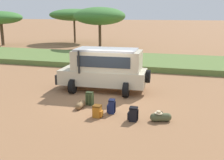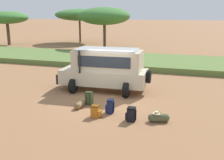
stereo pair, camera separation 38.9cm
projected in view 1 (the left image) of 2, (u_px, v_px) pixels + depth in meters
name	position (u px, v px, depth m)	size (l,w,h in m)	color
ground_plane	(105.00, 100.00, 13.59)	(320.00, 320.00, 0.00)	#936642
grass_bank	(140.00, 61.00, 23.38)	(120.00, 7.00, 0.44)	#5B7538
safari_vehicle	(105.00, 69.00, 14.99)	(5.40, 2.89, 2.44)	beige
backpack_beside_front_wheel	(90.00, 98.00, 12.83)	(0.35, 0.39, 0.66)	#42562D
backpack_cluster_center	(133.00, 114.00, 10.91)	(0.44, 0.33, 0.60)	black
backpack_near_rear_wheel	(97.00, 111.00, 11.32)	(0.44, 0.35, 0.53)	#B26619
backpack_outermost	(111.00, 106.00, 11.75)	(0.39, 0.38, 0.64)	navy
duffel_bag_low_black_case	(161.00, 117.00, 10.90)	(0.88, 0.51, 0.45)	#4C5133
duffel_bag_soft_canvas	(80.00, 105.00, 12.44)	(0.32, 0.84, 0.41)	brown
acacia_tree_far_left	(0.00, 18.00, 35.51)	(5.72, 5.98, 4.63)	brown
acacia_tree_left_mid	(74.00, 15.00, 38.76)	(7.28, 6.93, 4.98)	brown
acacia_tree_centre_back	(100.00, 16.00, 31.66)	(6.23, 6.74, 5.08)	brown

